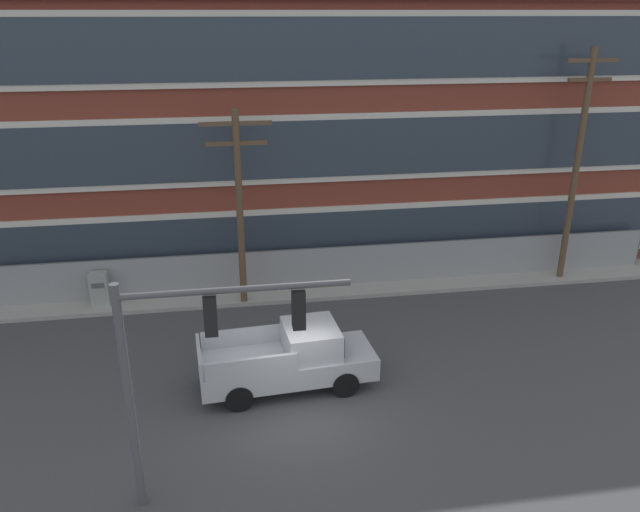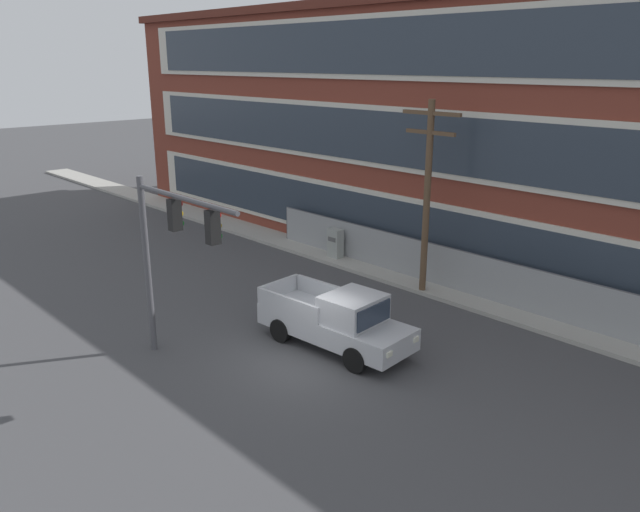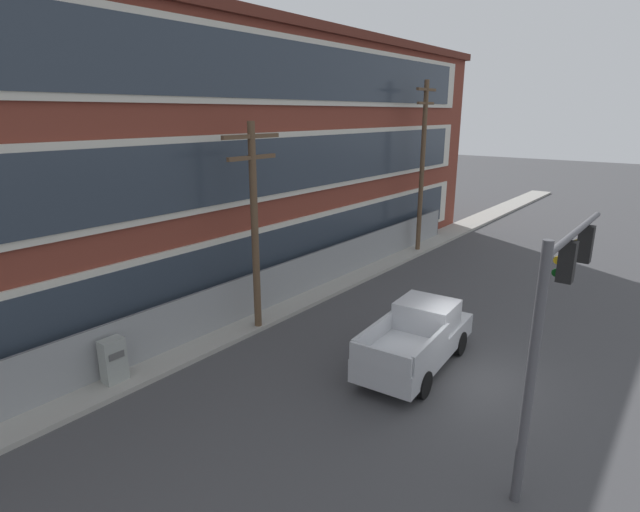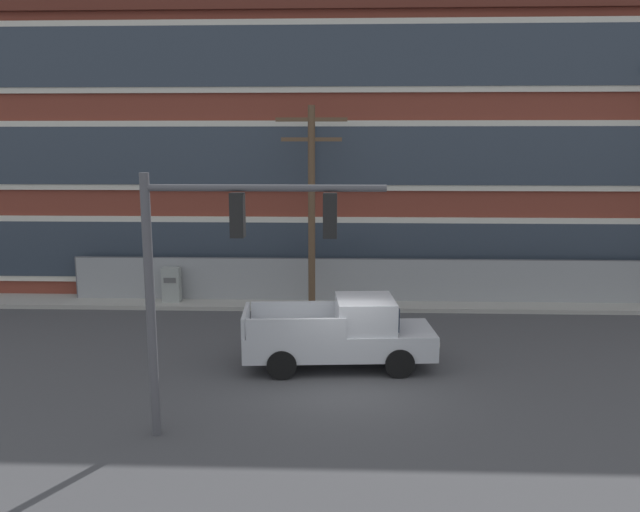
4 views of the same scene
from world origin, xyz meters
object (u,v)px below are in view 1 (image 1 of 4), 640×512
(electrical_cabinet, at_px, (100,290))
(pickup_truck_silver, at_px, (291,359))
(utility_pole_near_corner, at_px, (239,201))
(traffic_signal_mast, at_px, (193,350))
(utility_pole_midblock, at_px, (577,161))

(electrical_cabinet, bearing_deg, pickup_truck_silver, -44.37)
(utility_pole_near_corner, relative_size, electrical_cabinet, 5.05)
(utility_pole_near_corner, bearing_deg, pickup_truck_silver, -78.89)
(traffic_signal_mast, height_order, electrical_cabinet, traffic_signal_mast)
(traffic_signal_mast, distance_m, electrical_cabinet, 12.01)
(traffic_signal_mast, height_order, utility_pole_near_corner, utility_pole_near_corner)
(traffic_signal_mast, xyz_separation_m, pickup_truck_silver, (2.57, 4.34, -3.04))
(pickup_truck_silver, distance_m, utility_pole_near_corner, 6.91)
(pickup_truck_silver, xyz_separation_m, utility_pole_midblock, (12.28, 6.26, 4.22))
(utility_pole_midblock, distance_m, electrical_cabinet, 19.42)
(pickup_truck_silver, height_order, utility_pole_midblock, utility_pole_midblock)
(utility_pole_near_corner, relative_size, utility_pole_midblock, 0.79)
(traffic_signal_mast, xyz_separation_m, electrical_cabinet, (-4.06, 10.82, -3.23))
(utility_pole_midblock, bearing_deg, utility_pole_near_corner, -178.69)
(pickup_truck_silver, relative_size, utility_pole_midblock, 0.57)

